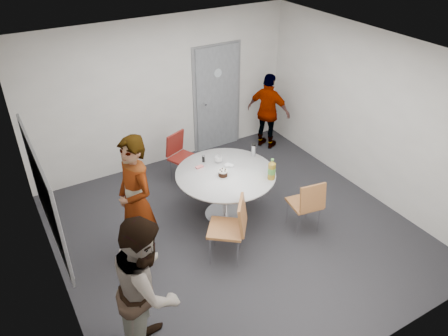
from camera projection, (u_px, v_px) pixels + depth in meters
floor at (235, 231)px, 6.65m from camera, size 5.00×5.00×0.00m
ceiling at (238, 57)px, 5.22m from camera, size 5.00×5.00×0.00m
wall_back at (163, 94)px, 7.77m from camera, size 5.00×0.00×5.00m
wall_left at (46, 211)px, 4.87m from camera, size 0.00×5.00×5.00m
wall_right at (369, 115)px, 7.01m from camera, size 0.00×5.00×5.00m
wall_front at (376, 270)px, 4.11m from camera, size 5.00×0.00×5.00m
door at (217, 99)px, 8.40m from camera, size 1.02×0.17×2.12m
whiteboard at (44, 194)px, 4.98m from camera, size 0.04×1.90×1.25m
table at (228, 178)px, 6.64m from camera, size 1.52×1.52×1.13m
chair_near_left at (233, 224)px, 5.86m from camera, size 0.68×0.67×0.98m
chair_near_right at (308, 202)px, 6.37m from camera, size 0.49×0.53×0.90m
chair_far at (180, 152)px, 7.59m from camera, size 0.57×0.59×0.90m
person_main at (136, 201)px, 5.72m from camera, size 0.56×0.75×1.88m
person_left at (148, 288)px, 4.51m from camera, size 1.02×1.10×1.80m
person_right at (268, 112)px, 8.51m from camera, size 0.76×0.96×1.53m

